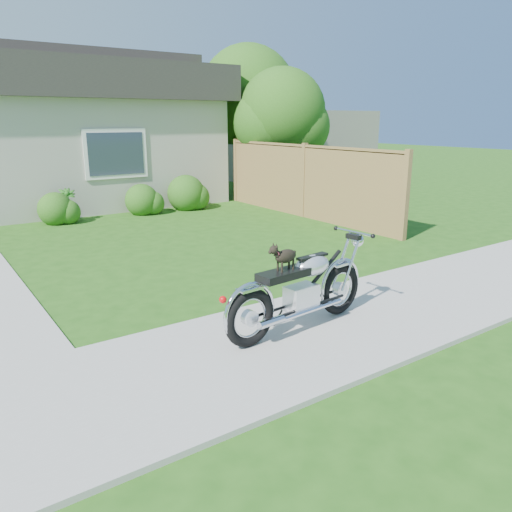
{
  "coord_description": "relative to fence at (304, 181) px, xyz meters",
  "views": [
    {
      "loc": [
        -2.14,
        -4.18,
        2.49
      ],
      "look_at": [
        1.47,
        1.0,
        0.75
      ],
      "focal_mm": 35.0,
      "sensor_mm": 36.0,
      "label": 1
    }
  ],
  "objects": [
    {
      "name": "tree_near",
      "position": [
        1.31,
        2.44,
        1.63
      ],
      "size": [
        2.67,
        2.62,
        4.02
      ],
      "color": "#3D2B1C",
      "rests_on": "ground"
    },
    {
      "name": "motorcycle_with_dog",
      "position": [
        -4.78,
        -5.63,
        -0.4
      ],
      "size": [
        2.22,
        0.6,
        1.1
      ],
      "rotation": [
        0.0,
        0.0,
        0.09
      ],
      "color": "black",
      "rests_on": "sidewalk"
    },
    {
      "name": "tree_far",
      "position": [
        1.38,
        4.37,
        2.19
      ],
      "size": [
        3.18,
        3.18,
        4.88
      ],
      "color": "#3D2B1C",
      "rests_on": "ground"
    },
    {
      "name": "shrub_row",
      "position": [
        -5.61,
        2.75,
        -0.51
      ],
      "size": [
        8.81,
        1.12,
        1.12
      ],
      "color": "#2A5917",
      "rests_on": "ground"
    },
    {
      "name": "potted_plant_right",
      "position": [
        -5.3,
        2.8,
        -0.52
      ],
      "size": [
        0.57,
        0.57,
        0.83
      ],
      "primitive_type": "imported",
      "rotation": [
        0.0,
        0.0,
        6.02
      ],
      "color": "#245F1A",
      "rests_on": "ground"
    },
    {
      "name": "ground",
      "position": [
        -6.3,
        -5.75,
        -0.94
      ],
      "size": [
        80.0,
        80.0,
        0.0
      ],
      "primitive_type": "plane",
      "color": "#235114",
      "rests_on": "ground"
    },
    {
      "name": "sidewalk",
      "position": [
        -6.3,
        -5.75,
        -0.92
      ],
      "size": [
        24.0,
        2.2,
        0.04
      ],
      "primitive_type": "cube",
      "color": "#9E9B93",
      "rests_on": "ground"
    },
    {
      "name": "fence",
      "position": [
        0.0,
        0.0,
        0.0
      ],
      "size": [
        0.12,
        6.62,
        1.9
      ],
      "color": "olive",
      "rests_on": "ground"
    }
  ]
}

